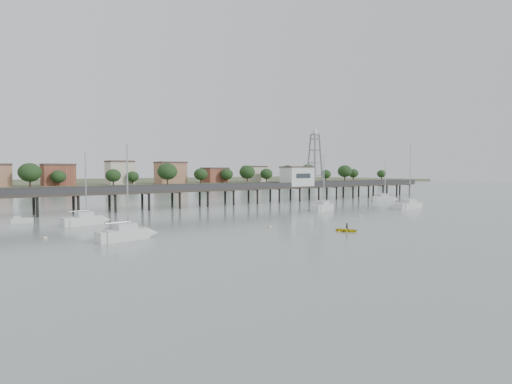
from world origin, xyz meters
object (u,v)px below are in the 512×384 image
sailboat_b (91,220)px  white_tender (22,220)px  sailboat_a (133,234)px  lattice_tower (315,160)px  yellow_dinghy (347,231)px  pier (217,189)px  sailboat_d (412,205)px  sailboat_c (325,207)px  sailboat_e (387,199)px

sailboat_b → white_tender: (-8.32, 8.34, -0.27)m
sailboat_a → sailboat_b: (-0.32, 17.65, 0.00)m
lattice_tower → yellow_dinghy: lattice_tower is taller
pier → sailboat_b: size_ratio=12.83×
sailboat_d → white_tender: size_ratio=4.49×
lattice_tower → yellow_dinghy: 61.71m
sailboat_c → sailboat_b: (-45.70, 5.02, 0.00)m
sailboat_e → white_tender: (-84.93, 5.43, -0.27)m
white_tender → sailboat_b: bearing=-35.0°
sailboat_d → sailboat_a: (-64.15, -4.81, 0.02)m
sailboat_c → sailboat_e: (30.92, 7.94, 0.01)m
sailboat_c → sailboat_d: bearing=-39.9°
sailboat_b → pier: bearing=16.6°
sailboat_b → sailboat_e: sailboat_b is taller
sailboat_c → yellow_dinghy: 30.53m
pier → sailboat_a: size_ratio=12.50×
white_tender → yellow_dinghy: bearing=-36.8°
sailboat_a → sailboat_e: bearing=6.2°
sailboat_e → sailboat_b: bearing=-150.7°
pier → yellow_dinghy: 47.42m
sailboat_e → yellow_dinghy: 59.42m
white_tender → sailboat_c: bearing=-3.8°
pier → yellow_dinghy: size_ratio=51.02×
sailboat_b → sailboat_e: bearing=-9.8°
lattice_tower → sailboat_b: (-64.94, -18.23, -10.45)m
lattice_tower → sailboat_c: (-19.25, -23.25, -10.45)m
sailboat_c → white_tender: (-54.02, 13.36, -0.27)m
white_tender → pier: bearing=23.4°
sailboat_a → sailboat_b: size_ratio=1.03×
sailboat_a → white_tender: size_ratio=3.59×
pier → lattice_tower: (31.50, 0.00, 7.31)m
pier → sailboat_b: 38.22m
sailboat_a → sailboat_c: size_ratio=0.99×
sailboat_d → sailboat_b: sailboat_d is taller
lattice_tower → sailboat_d: size_ratio=1.03×
pier → yellow_dinghy: (-7.28, -46.70, -3.79)m
sailboat_e → sailboat_c: bearing=-138.4°
sailboat_d → yellow_dinghy: sailboat_d is taller
sailboat_e → white_tender: sailboat_e is taller
lattice_tower → sailboat_c: bearing=-129.6°
sailboat_c → sailboat_b: sailboat_c is taller
pier → lattice_tower: size_ratio=9.68×
lattice_tower → sailboat_b: size_ratio=1.33×
lattice_tower → sailboat_b: bearing=-164.3°
pier → sailboat_b: (-33.44, -18.23, -3.14)m
yellow_dinghy → sailboat_d: bearing=-5.4°
sailboat_c → lattice_tower: bearing=33.1°
pier → sailboat_a: 48.93m
lattice_tower → yellow_dinghy: size_ratio=5.27×
sailboat_d → sailboat_a: bearing=179.3°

